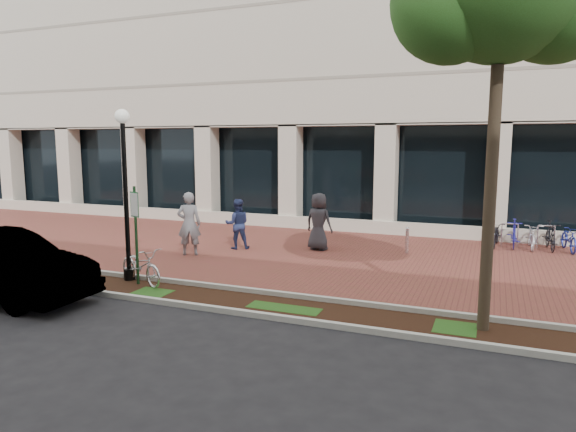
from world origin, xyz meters
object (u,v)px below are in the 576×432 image
at_px(locked_bicycle, 141,265).
at_px(bike_rack_cluster, 532,236).
at_px(pedestrian_left, 189,224).
at_px(pedestrian_right, 319,222).
at_px(lamppost, 125,185).
at_px(pedestrian_mid, 237,224).
at_px(parking_sign, 135,223).
at_px(bollard, 407,240).

relative_size(locked_bicycle, bike_rack_cluster, 0.60).
relative_size(pedestrian_left, pedestrian_right, 1.06).
relative_size(lamppost, pedestrian_mid, 2.59).
distance_m(parking_sign, locked_bicycle, 1.11).
distance_m(locked_bicycle, bollard, 8.25).
relative_size(parking_sign, pedestrian_mid, 1.47).
relative_size(pedestrian_left, bike_rack_cluster, 0.68).
xyz_separation_m(bollard, bike_rack_cluster, (3.73, 2.33, 0.01)).
bearing_deg(pedestrian_left, pedestrian_right, -171.57).
height_order(locked_bicycle, pedestrian_left, pedestrian_left).
xyz_separation_m(pedestrian_mid, bike_rack_cluster, (9.09, 3.67, -0.39)).
xyz_separation_m(pedestrian_left, bike_rack_cluster, (10.03, 5.11, -0.55)).
bearing_deg(pedestrian_mid, pedestrian_left, 27.96).
xyz_separation_m(pedestrian_mid, pedestrian_right, (2.56, 0.83, 0.11)).
bearing_deg(lamppost, pedestrian_mid, 80.41).
relative_size(locked_bicycle, pedestrian_right, 0.94).
distance_m(lamppost, bollard, 8.73).
height_order(pedestrian_mid, bike_rack_cluster, pedestrian_mid).
relative_size(parking_sign, locked_bicycle, 1.39).
xyz_separation_m(locked_bicycle, pedestrian_left, (-0.67, 3.26, 0.54)).
bearing_deg(bollard, pedestrian_left, -156.16).
height_order(bollard, bike_rack_cluster, bike_rack_cluster).
xyz_separation_m(lamppost, pedestrian_mid, (0.77, 4.54, -1.61)).
height_order(parking_sign, locked_bicycle, parking_sign).
bearing_deg(bollard, parking_sign, -132.50).
xyz_separation_m(pedestrian_left, bollard, (6.29, 2.78, -0.56)).
bearing_deg(bollard, pedestrian_right, -169.53).
relative_size(parking_sign, pedestrian_left, 1.23).
bearing_deg(pedestrian_mid, pedestrian_right, 169.08).
bearing_deg(lamppost, bollard, 43.88).
bearing_deg(parking_sign, bollard, 66.71).
xyz_separation_m(pedestrian_right, bollard, (2.79, 0.52, -0.50)).
height_order(parking_sign, lamppost, lamppost).
bearing_deg(bollard, bike_rack_cluster, 31.98).
bearing_deg(bike_rack_cluster, lamppost, -141.81).
distance_m(lamppost, locked_bicycle, 2.05).
height_order(locked_bicycle, pedestrian_mid, pedestrian_mid).
height_order(pedestrian_mid, bollard, pedestrian_mid).
distance_m(locked_bicycle, pedestrian_right, 6.22).
xyz_separation_m(parking_sign, bike_rack_cluster, (9.38, 8.49, -1.12)).
xyz_separation_m(parking_sign, locked_bicycle, (0.02, 0.12, -1.10)).
height_order(lamppost, locked_bicycle, lamppost).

